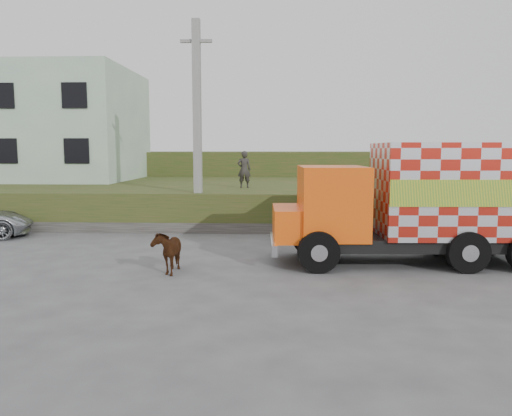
{
  "coord_description": "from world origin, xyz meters",
  "views": [
    {
      "loc": [
        2.06,
        -14.53,
        3.17
      ],
      "look_at": [
        1.38,
        1.34,
        1.3
      ],
      "focal_mm": 35.0,
      "sensor_mm": 36.0,
      "label": 1
    }
  ],
  "objects_px": {
    "utility_pole": "(197,126)",
    "cargo_truck": "(424,202)",
    "pedestrian": "(244,169)",
    "cow": "(168,251)"
  },
  "relations": [
    {
      "from": "cargo_truck",
      "to": "pedestrian",
      "type": "relative_size",
      "value": 4.73
    },
    {
      "from": "utility_pole",
      "to": "cargo_truck",
      "type": "relative_size",
      "value": 1.05
    },
    {
      "from": "utility_pole",
      "to": "cargo_truck",
      "type": "bearing_deg",
      "value": -36.17
    },
    {
      "from": "cargo_truck",
      "to": "cow",
      "type": "relative_size",
      "value": 5.64
    },
    {
      "from": "utility_pole",
      "to": "pedestrian",
      "type": "xyz_separation_m",
      "value": [
        1.61,
        2.59,
        -1.77
      ]
    },
    {
      "from": "cow",
      "to": "pedestrian",
      "type": "height_order",
      "value": "pedestrian"
    },
    {
      "from": "utility_pole",
      "to": "cargo_truck",
      "type": "xyz_separation_m",
      "value": [
        7.12,
        -5.2,
        -2.35
      ]
    },
    {
      "from": "cow",
      "to": "pedestrian",
      "type": "bearing_deg",
      "value": 79.78
    },
    {
      "from": "utility_pole",
      "to": "cow",
      "type": "height_order",
      "value": "utility_pole"
    },
    {
      "from": "cargo_truck",
      "to": "pedestrian",
      "type": "bearing_deg",
      "value": 123.11
    }
  ]
}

